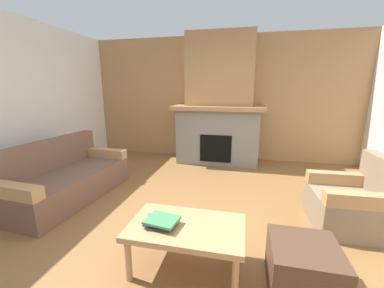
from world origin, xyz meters
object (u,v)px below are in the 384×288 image
at_px(coffee_table, 186,230).
at_px(fireplace, 219,109).
at_px(armchair, 353,203).
at_px(ottoman, 303,268).
at_px(couch, 66,179).

bearing_deg(coffee_table, fireplace, 91.84).
relative_size(armchair, coffee_table, 0.85).
bearing_deg(ottoman, fireplace, 107.78).
bearing_deg(fireplace, coffee_table, -88.16).
relative_size(couch, ottoman, 3.57).
distance_m(couch, ottoman, 3.19).
xyz_separation_m(couch, armchair, (3.78, 0.07, 0.01)).
distance_m(couch, armchair, 3.78).
height_order(fireplace, couch, fireplace).
height_order(couch, armchair, same).
bearing_deg(coffee_table, couch, 154.63).
height_order(couch, ottoman, couch).
bearing_deg(couch, fireplace, 49.57).
bearing_deg(armchair, fireplace, 129.18).
xyz_separation_m(fireplace, couch, (-1.96, -2.30, -0.88)).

